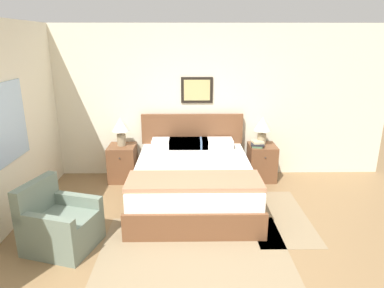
{
  "coord_description": "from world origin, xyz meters",
  "views": [
    {
      "loc": [
        -0.01,
        -2.98,
        2.35
      ],
      "look_at": [
        0.05,
        1.57,
        0.95
      ],
      "focal_mm": 32.0,
      "sensor_mm": 36.0,
      "label": 1
    }
  ],
  "objects_px": {
    "bed": "(193,180)",
    "nightstand_near_window": "(123,163)",
    "table_lamp_near_window": "(121,127)",
    "armchair": "(59,225)",
    "nightstand_by_door": "(262,162)",
    "table_lamp_by_door": "(262,127)"
  },
  "relations": [
    {
      "from": "nightstand_by_door",
      "to": "table_lamp_by_door",
      "type": "bearing_deg",
      "value": 127.83
    },
    {
      "from": "armchair",
      "to": "table_lamp_by_door",
      "type": "height_order",
      "value": "table_lamp_by_door"
    },
    {
      "from": "table_lamp_near_window",
      "to": "table_lamp_by_door",
      "type": "height_order",
      "value": "same"
    },
    {
      "from": "nightstand_by_door",
      "to": "table_lamp_near_window",
      "type": "relative_size",
      "value": 1.28
    },
    {
      "from": "bed",
      "to": "nightstand_by_door",
      "type": "relative_size",
      "value": 3.52
    },
    {
      "from": "nightstand_by_door",
      "to": "bed",
      "type": "bearing_deg",
      "value": -145.67
    },
    {
      "from": "bed",
      "to": "nightstand_near_window",
      "type": "distance_m",
      "value": 1.45
    },
    {
      "from": "bed",
      "to": "nightstand_by_door",
      "type": "xyz_separation_m",
      "value": [
        1.2,
        0.82,
        -0.02
      ]
    },
    {
      "from": "armchair",
      "to": "table_lamp_by_door",
      "type": "xyz_separation_m",
      "value": [
        2.76,
        2.02,
        0.66
      ]
    },
    {
      "from": "table_lamp_by_door",
      "to": "nightstand_by_door",
      "type": "bearing_deg",
      "value": -52.17
    },
    {
      "from": "nightstand_near_window",
      "to": "armchair",
      "type": "bearing_deg",
      "value": -100.84
    },
    {
      "from": "bed",
      "to": "table_lamp_near_window",
      "type": "bearing_deg",
      "value": 144.86
    },
    {
      "from": "armchair",
      "to": "table_lamp_by_door",
      "type": "relative_size",
      "value": 1.83
    },
    {
      "from": "nightstand_near_window",
      "to": "table_lamp_by_door",
      "type": "height_order",
      "value": "table_lamp_by_door"
    },
    {
      "from": "nightstand_near_window",
      "to": "table_lamp_by_door",
      "type": "relative_size",
      "value": 1.28
    },
    {
      "from": "armchair",
      "to": "nightstand_by_door",
      "type": "distance_m",
      "value": 3.43
    },
    {
      "from": "nightstand_near_window",
      "to": "table_lamp_by_door",
      "type": "distance_m",
      "value": 2.46
    },
    {
      "from": "nightstand_near_window",
      "to": "nightstand_by_door",
      "type": "bearing_deg",
      "value": 0.0
    },
    {
      "from": "bed",
      "to": "armchair",
      "type": "relative_size",
      "value": 2.45
    },
    {
      "from": "nightstand_near_window",
      "to": "nightstand_by_door",
      "type": "distance_m",
      "value": 2.4
    },
    {
      "from": "armchair",
      "to": "nightstand_by_door",
      "type": "xyz_separation_m",
      "value": [
        2.78,
        2.0,
        0.03
      ]
    },
    {
      "from": "armchair",
      "to": "table_lamp_near_window",
      "type": "height_order",
      "value": "table_lamp_near_window"
    }
  ]
}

